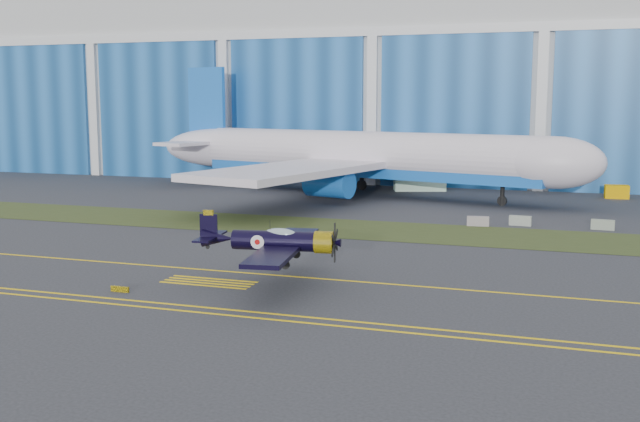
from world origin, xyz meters
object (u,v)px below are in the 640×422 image
(jetliner, at_px, (365,104))
(tug, at_px, (617,192))
(shipping_container, at_px, (420,180))
(warbird, at_px, (275,241))

(jetliner, relative_size, tug, 27.95)
(tug, bearing_deg, shipping_container, 175.93)
(warbird, bearing_deg, shipping_container, 82.60)
(jetliner, bearing_deg, shipping_container, 63.56)
(shipping_container, relative_size, tug, 2.41)
(jetliner, relative_size, shipping_container, 11.58)
(shipping_container, distance_m, tug, 23.63)
(jetliner, bearing_deg, tug, 26.59)
(jetliner, xyz_separation_m, tug, (29.26, 6.02, -10.24))
(warbird, bearing_deg, jetliner, 89.69)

